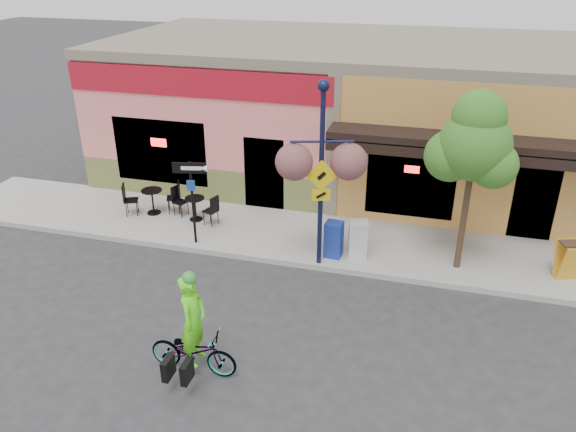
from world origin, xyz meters
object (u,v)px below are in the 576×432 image
object	(u,v)px
one_way_sign	(193,203)
newspaper_box_blue	(334,239)
newspaper_box_grey	(358,239)
street_tree	(469,183)
bicycle	(193,351)
lamp_post	(321,178)
building	(386,111)
cyclist_rider	(194,331)

from	to	relation	value
one_way_sign	newspaper_box_blue	size ratio (longest dim) A/B	2.41
newspaper_box_grey	street_tree	world-z (taller)	street_tree
bicycle	lamp_post	xyz separation A→B (m)	(1.44, 4.28, 1.97)
one_way_sign	newspaper_box_blue	distance (m)	3.71
one_way_sign	building	bearing A→B (deg)	45.74
bicycle	lamp_post	bearing A→B (deg)	-18.45
lamp_post	one_way_sign	distance (m)	3.56
building	newspaper_box_blue	world-z (taller)	building
one_way_sign	street_tree	xyz separation A→B (m)	(6.67, 0.54, 1.07)
bicycle	street_tree	world-z (taller)	street_tree
building	lamp_post	distance (m)	6.89
building	newspaper_box_grey	distance (m)	6.48
bicycle	newspaper_box_blue	size ratio (longest dim) A/B	1.81
one_way_sign	street_tree	world-z (taller)	street_tree
building	cyclist_rider	xyz separation A→B (m)	(-2.12, -11.13, -1.34)
bicycle	one_way_sign	distance (m)	4.91
lamp_post	newspaper_box_grey	world-z (taller)	lamp_post
building	one_way_sign	world-z (taller)	building
lamp_post	street_tree	xyz separation A→B (m)	(3.30, 0.70, -0.06)
bicycle	newspaper_box_blue	distance (m)	5.00
building	newspaper_box_blue	bearing A→B (deg)	-93.98
building	cyclist_rider	bearing A→B (deg)	-100.79
building	street_tree	distance (m)	6.67
lamp_post	newspaper_box_grey	distance (m)	2.06
building	lamp_post	bearing A→B (deg)	-96.06
newspaper_box_blue	newspaper_box_grey	distance (m)	0.60
one_way_sign	newspaper_box_grey	size ratio (longest dim) A/B	2.34
building	lamp_post	xyz separation A→B (m)	(-0.73, -6.85, 0.16)
one_way_sign	newspaper_box_grey	xyz separation A→B (m)	(4.23, 0.41, -0.65)
lamp_post	newspaper_box_blue	world-z (taller)	lamp_post
building	lamp_post	size ratio (longest dim) A/B	4.02
newspaper_box_grey	lamp_post	bearing A→B (deg)	-158.79
street_tree	lamp_post	bearing A→B (deg)	-168.04
bicycle	one_way_sign	size ratio (longest dim) A/B	0.75
newspaper_box_blue	street_tree	bearing A→B (deg)	11.20
bicycle	cyclist_rider	size ratio (longest dim) A/B	0.94
one_way_sign	newspaper_box_blue	world-z (taller)	one_way_sign
bicycle	cyclist_rider	distance (m)	0.46
building	cyclist_rider	distance (m)	11.41
street_tree	newspaper_box_blue	bearing A→B (deg)	-174.60
cyclist_rider	building	bearing A→B (deg)	-10.59
lamp_post	one_way_sign	bearing A→B (deg)	161.03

